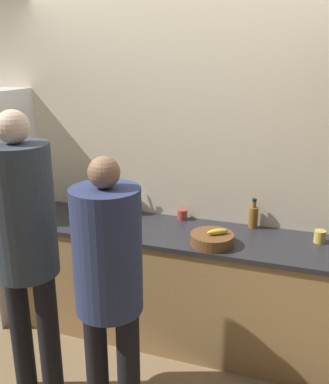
{
  "coord_description": "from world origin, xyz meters",
  "views": [
    {
      "loc": [
        0.87,
        -2.4,
        2.09
      ],
      "look_at": [
        0.0,
        0.14,
        1.23
      ],
      "focal_mm": 40.0,
      "sensor_mm": 36.0,
      "label": 1
    }
  ],
  "objects_px": {
    "person_center": "(109,276)",
    "bottle_amber": "(253,216)",
    "cup_red": "(182,215)",
    "fruit_bowl": "(212,239)",
    "potted_plant": "(90,194)",
    "utensil_crock": "(135,206)",
    "cup_yellow": "(320,237)",
    "person_left": "(24,236)"
  },
  "relations": [
    {
      "from": "person_center",
      "to": "bottle_amber",
      "type": "distance_m",
      "value": 1.3
    },
    {
      "from": "person_center",
      "to": "cup_red",
      "type": "height_order",
      "value": "person_center"
    },
    {
      "from": "fruit_bowl",
      "to": "potted_plant",
      "type": "xyz_separation_m",
      "value": [
        -1.1,
        0.35,
        0.1
      ]
    },
    {
      "from": "fruit_bowl",
      "to": "bottle_amber",
      "type": "xyz_separation_m",
      "value": [
        0.22,
        0.39,
        0.05
      ]
    },
    {
      "from": "bottle_amber",
      "to": "cup_red",
      "type": "xyz_separation_m",
      "value": [
        -0.54,
        -0.01,
        -0.05
      ]
    },
    {
      "from": "utensil_crock",
      "to": "cup_yellow",
      "type": "bearing_deg",
      "value": -4.58
    },
    {
      "from": "bottle_amber",
      "to": "utensil_crock",
      "type": "bearing_deg",
      "value": -179.65
    },
    {
      "from": "person_left",
      "to": "potted_plant",
      "type": "xyz_separation_m",
      "value": [
        -0.16,
        1.06,
        -0.08
      ]
    },
    {
      "from": "cup_red",
      "to": "cup_yellow",
      "type": "xyz_separation_m",
      "value": [
        1.0,
        -0.11,
        0.0
      ]
    },
    {
      "from": "fruit_bowl",
      "to": "bottle_amber",
      "type": "relative_size",
      "value": 1.29
    },
    {
      "from": "utensil_crock",
      "to": "bottle_amber",
      "type": "bearing_deg",
      "value": 0.35
    },
    {
      "from": "cup_yellow",
      "to": "potted_plant",
      "type": "distance_m",
      "value": 1.78
    },
    {
      "from": "fruit_bowl",
      "to": "utensil_crock",
      "type": "height_order",
      "value": "utensil_crock"
    },
    {
      "from": "bottle_amber",
      "to": "cup_red",
      "type": "height_order",
      "value": "bottle_amber"
    },
    {
      "from": "person_left",
      "to": "bottle_amber",
      "type": "relative_size",
      "value": 8.13
    },
    {
      "from": "person_center",
      "to": "cup_red",
      "type": "bearing_deg",
      "value": 86.53
    },
    {
      "from": "person_center",
      "to": "utensil_crock",
      "type": "xyz_separation_m",
      "value": [
        -0.33,
        1.14,
        -0.03
      ]
    },
    {
      "from": "person_center",
      "to": "utensil_crock",
      "type": "bearing_deg",
      "value": 106.02
    },
    {
      "from": "utensil_crock",
      "to": "cup_yellow",
      "type": "relative_size",
      "value": 2.98
    },
    {
      "from": "fruit_bowl",
      "to": "bottle_amber",
      "type": "bearing_deg",
      "value": 60.83
    },
    {
      "from": "fruit_bowl",
      "to": "cup_yellow",
      "type": "relative_size",
      "value": 3.37
    },
    {
      "from": "bottle_amber",
      "to": "potted_plant",
      "type": "xyz_separation_m",
      "value": [
        -1.31,
        -0.04,
        0.05
      ]
    },
    {
      "from": "person_center",
      "to": "fruit_bowl",
      "type": "height_order",
      "value": "person_center"
    },
    {
      "from": "bottle_amber",
      "to": "cup_red",
      "type": "bearing_deg",
      "value": -179.4
    },
    {
      "from": "person_left",
      "to": "bottle_amber",
      "type": "xyz_separation_m",
      "value": [
        1.16,
        1.1,
        -0.13
      ]
    },
    {
      "from": "person_left",
      "to": "potted_plant",
      "type": "distance_m",
      "value": 1.07
    },
    {
      "from": "person_center",
      "to": "cup_red",
      "type": "xyz_separation_m",
      "value": [
        0.07,
        1.14,
        -0.05
      ]
    },
    {
      "from": "cup_yellow",
      "to": "potted_plant",
      "type": "height_order",
      "value": "potted_plant"
    },
    {
      "from": "person_center",
      "to": "cup_yellow",
      "type": "height_order",
      "value": "person_center"
    },
    {
      "from": "person_center",
      "to": "potted_plant",
      "type": "height_order",
      "value": "person_center"
    },
    {
      "from": "person_left",
      "to": "person_center",
      "type": "distance_m",
      "value": 0.57
    },
    {
      "from": "utensil_crock",
      "to": "potted_plant",
      "type": "bearing_deg",
      "value": -174.57
    },
    {
      "from": "potted_plant",
      "to": "person_left",
      "type": "bearing_deg",
      "value": -81.65
    },
    {
      "from": "utensil_crock",
      "to": "bottle_amber",
      "type": "height_order",
      "value": "utensil_crock"
    },
    {
      "from": "potted_plant",
      "to": "bottle_amber",
      "type": "bearing_deg",
      "value": 1.82
    },
    {
      "from": "fruit_bowl",
      "to": "cup_yellow",
      "type": "xyz_separation_m",
      "value": [
        0.68,
        0.27,
        0.0
      ]
    },
    {
      "from": "cup_yellow",
      "to": "fruit_bowl",
      "type": "bearing_deg",
      "value": -158.29
    },
    {
      "from": "person_center",
      "to": "fruit_bowl",
      "type": "relative_size",
      "value": 5.61
    },
    {
      "from": "fruit_bowl",
      "to": "cup_red",
      "type": "relative_size",
      "value": 3.68
    },
    {
      "from": "utensil_crock",
      "to": "cup_red",
      "type": "relative_size",
      "value": 3.25
    },
    {
      "from": "person_center",
      "to": "fruit_bowl",
      "type": "xyz_separation_m",
      "value": [
        0.39,
        0.76,
        -0.05
      ]
    },
    {
      "from": "potted_plant",
      "to": "cup_yellow",
      "type": "bearing_deg",
      "value": -2.46
    }
  ]
}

